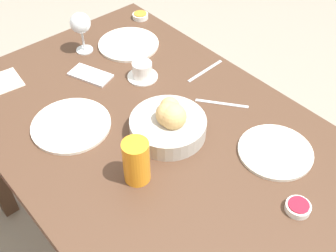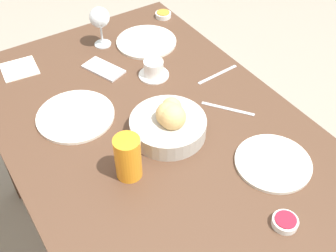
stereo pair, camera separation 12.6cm
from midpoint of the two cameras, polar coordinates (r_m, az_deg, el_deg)
ground_plane at (r=1.90m, az=-3.55°, el=-16.48°), size 10.00×10.00×0.00m
dining_table at (r=1.37m, az=-4.71°, el=-3.29°), size 1.32×0.87×0.74m
bread_basket at (r=1.25m, az=-2.75°, el=0.38°), size 0.23×0.23×0.12m
plate_near_left at (r=1.24m, az=11.56°, el=-3.56°), size 0.22×0.22×0.01m
plate_near_right at (r=1.66m, az=-7.57°, el=10.85°), size 0.23×0.23×0.01m
plate_far_center at (r=1.34m, az=-15.63°, el=-0.00°), size 0.25×0.25×0.01m
juice_glass at (r=1.12m, az=-7.53°, el=-4.94°), size 0.07×0.07×0.13m
wine_glass at (r=1.60m, az=-14.05°, el=13.13°), size 0.08×0.08×0.16m
coffee_cup at (r=1.48m, az=-5.96°, el=7.30°), size 0.11×0.11×0.06m
jam_bowl_berry at (r=1.12m, az=14.14°, el=-10.80°), size 0.07×0.07×0.02m
jam_bowl_honey at (r=1.82m, az=-5.81°, el=14.56°), size 0.07×0.07×0.02m
fork_silver at (r=1.38m, az=4.72°, el=2.94°), size 0.15×0.11×0.00m
knife_silver at (r=1.51m, az=2.70°, el=7.38°), size 0.02×0.17×0.00m
napkin at (r=1.59m, az=-23.69°, el=5.34°), size 0.13×0.13×0.00m
cell_phone at (r=1.52m, az=-12.94°, el=6.59°), size 0.17×0.12×0.01m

